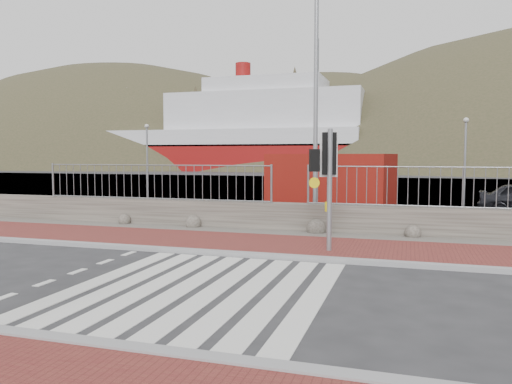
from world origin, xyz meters
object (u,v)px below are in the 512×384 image
(ferry, at_px, (228,137))
(shipping_container, at_px, (330,179))
(traffic_signal_far, at_px, (328,164))
(streetlight, at_px, (320,89))

(ferry, bearing_deg, shipping_container, -64.60)
(traffic_signal_far, bearing_deg, shipping_container, -103.41)
(traffic_signal_far, bearing_deg, streetlight, -99.21)
(traffic_signal_far, height_order, streetlight, streetlight)
(traffic_signal_far, distance_m, streetlight, 4.87)
(streetlight, xyz_separation_m, shipping_container, (-0.90, 8.10, -3.35))
(traffic_signal_far, distance_m, shipping_container, 12.44)
(ferry, bearing_deg, traffic_signal_far, -67.58)
(ferry, height_order, shipping_container, ferry)
(ferry, height_order, traffic_signal_far, ferry)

